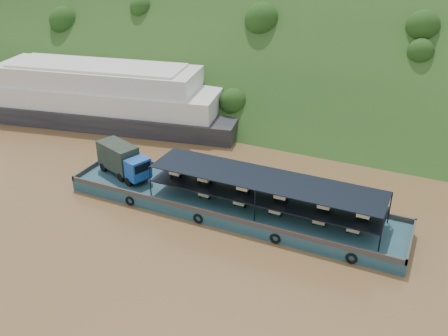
% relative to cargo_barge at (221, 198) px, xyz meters
% --- Properties ---
extents(ground, '(160.00, 160.00, 0.00)m').
position_rel_cargo_barge_xyz_m(ground, '(1.11, -0.26, -1.17)').
color(ground, brown).
rests_on(ground, ground).
extents(hillside, '(140.00, 39.60, 39.60)m').
position_rel_cargo_barge_xyz_m(hillside, '(1.11, 35.74, -1.17)').
color(hillside, '#1B3714').
rests_on(hillside, ground).
extents(cargo_barge, '(35.00, 7.18, 4.71)m').
position_rel_cargo_barge_xyz_m(cargo_barge, '(0.00, 0.00, 0.00)').
color(cargo_barge, '#123C40').
rests_on(cargo_barge, ground).
extents(passenger_ferry, '(42.59, 17.98, 8.38)m').
position_rel_cargo_barge_xyz_m(passenger_ferry, '(-26.41, 15.08, 2.46)').
color(passenger_ferry, black).
rests_on(passenger_ferry, ground).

